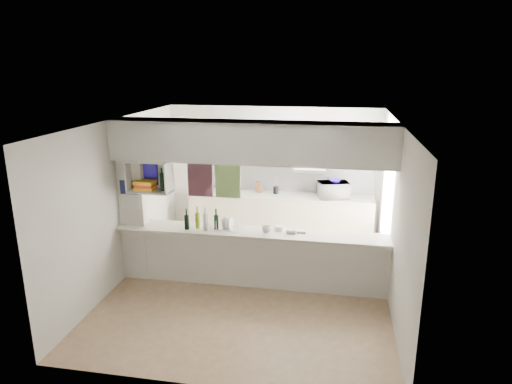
% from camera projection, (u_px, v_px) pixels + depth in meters
% --- Properties ---
extents(floor, '(4.80, 4.80, 0.00)m').
position_uv_depth(floor, '(251.00, 285.00, 7.25)').
color(floor, '#8B6B50').
rests_on(floor, ground).
extents(ceiling, '(4.80, 4.80, 0.00)m').
position_uv_depth(ceiling, '(250.00, 121.00, 6.54)').
color(ceiling, white).
rests_on(ceiling, wall_back).
extents(wall_back, '(4.20, 0.00, 4.20)m').
position_uv_depth(wall_back, '(273.00, 172.00, 9.17)').
color(wall_back, silver).
rests_on(wall_back, floor).
extents(wall_left, '(0.00, 4.80, 4.80)m').
position_uv_depth(wall_left, '(121.00, 200.00, 7.25)').
color(wall_left, silver).
rests_on(wall_left, floor).
extents(wall_right, '(0.00, 4.80, 4.80)m').
position_uv_depth(wall_right, '(394.00, 215.00, 6.54)').
color(wall_right, silver).
rests_on(wall_right, floor).
extents(servery_partition, '(4.20, 0.50, 2.60)m').
position_uv_depth(servery_partition, '(239.00, 184.00, 6.83)').
color(servery_partition, silver).
rests_on(servery_partition, floor).
extents(cubby_shelf, '(0.65, 0.35, 0.50)m').
position_uv_depth(cubby_shelf, '(150.00, 178.00, 6.99)').
color(cubby_shelf, white).
rests_on(cubby_shelf, bulkhead).
extents(kitchen_run, '(3.60, 0.63, 2.24)m').
position_uv_depth(kitchen_run, '(279.00, 198.00, 9.02)').
color(kitchen_run, beige).
rests_on(kitchen_run, floor).
extents(microwave, '(0.65, 0.52, 0.31)m').
position_uv_depth(microwave, '(333.00, 190.00, 8.70)').
color(microwave, white).
rests_on(microwave, bench_top).
extents(bowl, '(0.22, 0.22, 0.05)m').
position_uv_depth(bowl, '(335.00, 181.00, 8.63)').
color(bowl, '#1C0E9F').
rests_on(bowl, microwave).
extents(dish_rack, '(0.41, 0.33, 0.20)m').
position_uv_depth(dish_rack, '(230.00, 224.00, 7.09)').
color(dish_rack, silver).
rests_on(dish_rack, breakfast_bar).
extents(cup, '(0.16, 0.16, 0.11)m').
position_uv_depth(cup, '(266.00, 230.00, 6.87)').
color(cup, white).
rests_on(cup, dish_rack).
extents(wine_bottles, '(0.52, 0.15, 0.36)m').
position_uv_depth(wine_bottles, '(201.00, 221.00, 7.05)').
color(wine_bottles, black).
rests_on(wine_bottles, breakfast_bar).
extents(plastic_tubs, '(0.49, 0.22, 0.07)m').
position_uv_depth(plastic_tubs, '(284.00, 229.00, 6.99)').
color(plastic_tubs, silver).
rests_on(plastic_tubs, breakfast_bar).
extents(utensil_jar, '(0.10, 0.10, 0.15)m').
position_uv_depth(utensil_jar, '(276.00, 190.00, 9.00)').
color(utensil_jar, black).
rests_on(utensil_jar, bench_top).
extents(knife_block, '(0.13, 0.11, 0.22)m').
position_uv_depth(knife_block, '(259.00, 187.00, 9.08)').
color(knife_block, brown).
rests_on(knife_block, bench_top).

